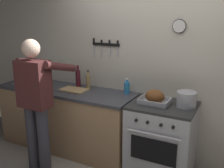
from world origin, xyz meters
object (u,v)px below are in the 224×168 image
at_px(roasting_pan, 155,98).
at_px(bottle_vinegar, 88,81).
at_px(person_cook, 36,99).
at_px(cutting_board, 74,90).
at_px(bottle_wine_red, 78,78).
at_px(stock_pot, 186,99).
at_px(stove, 161,139).
at_px(bottle_dish_soap, 127,88).

bearing_deg(roasting_pan, bottle_vinegar, 171.40).
height_order(person_cook, cutting_board, person_cook).
bearing_deg(roasting_pan, bottle_wine_red, 172.52).
xyz_separation_m(stock_pot, bottle_vinegar, (-1.37, 0.08, 0.02)).
relative_size(stove, person_cook, 0.54).
bearing_deg(roasting_pan, person_cook, -153.73).
distance_m(person_cook, stock_pot, 1.76).
relative_size(stock_pot, bottle_dish_soap, 1.08).
xyz_separation_m(person_cook, roasting_pan, (1.26, 0.62, 0.02)).
height_order(roasting_pan, bottle_dish_soap, bottle_dish_soap).
relative_size(stock_pot, bottle_wine_red, 0.69).
bearing_deg(stock_pot, roasting_pan, -168.42).
bearing_deg(stock_pot, cutting_board, -177.59).
bearing_deg(stock_pot, person_cook, -156.71).
bearing_deg(bottle_vinegar, stove, -6.72).
relative_size(stove, bottle_vinegar, 3.33).
bearing_deg(cutting_board, bottle_dish_soap, 15.67).
bearing_deg(bottle_wine_red, bottle_vinegar, -0.62).
xyz_separation_m(roasting_pan, bottle_dish_soap, (-0.45, 0.21, 0.01)).
bearing_deg(cutting_board, roasting_pan, -0.40).
bearing_deg(person_cook, stock_pot, -77.96).
relative_size(person_cook, cutting_board, 4.61).
xyz_separation_m(roasting_pan, stock_pot, (0.35, 0.07, 0.01)).
xyz_separation_m(bottle_vinegar, bottle_dish_soap, (0.57, 0.05, -0.03)).
relative_size(stove, cutting_board, 2.50).
relative_size(person_cook, bottle_dish_soap, 8.07).
height_order(cutting_board, bottle_dish_soap, bottle_dish_soap).
xyz_separation_m(stock_pot, cutting_board, (-1.52, -0.06, -0.08)).
relative_size(person_cook, stock_pot, 7.50).
height_order(stock_pot, bottle_vinegar, bottle_vinegar).
height_order(stove, stock_pot, stock_pot).
bearing_deg(bottle_vinegar, stock_pot, -3.43).
distance_m(bottle_vinegar, bottle_wine_red, 0.17).
distance_m(stock_pot, bottle_vinegar, 1.37).
distance_m(stove, bottle_vinegar, 1.26).
relative_size(roasting_pan, bottle_vinegar, 1.30).
bearing_deg(bottle_vinegar, roasting_pan, -8.60).
height_order(roasting_pan, cutting_board, roasting_pan).
height_order(stove, person_cook, person_cook).
height_order(stove, bottle_vinegar, bottle_vinegar).
bearing_deg(person_cook, bottle_dish_soap, -55.46).
bearing_deg(cutting_board, person_cook, -98.62).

